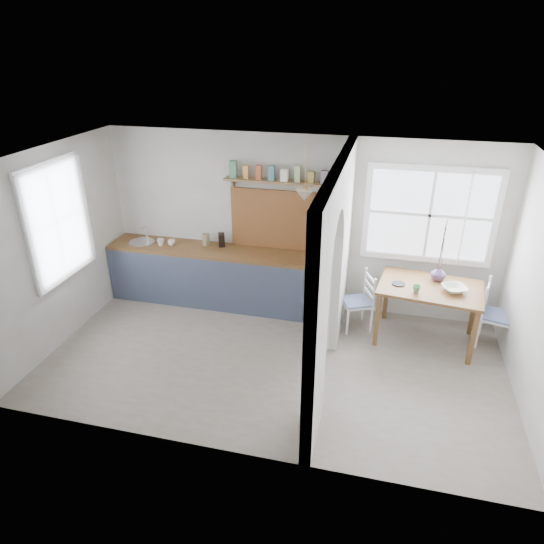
% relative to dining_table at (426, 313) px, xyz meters
% --- Properties ---
extents(floor, '(5.80, 3.20, 0.01)m').
position_rel_dining_table_xyz_m(floor, '(-1.89, -0.97, -0.41)').
color(floor, gray).
rests_on(floor, ground).
extents(ceiling, '(5.80, 3.20, 0.01)m').
position_rel_dining_table_xyz_m(ceiling, '(-1.89, -0.97, 2.19)').
color(ceiling, silver).
rests_on(ceiling, walls).
extents(walls, '(5.81, 3.21, 2.60)m').
position_rel_dining_table_xyz_m(walls, '(-1.89, -0.97, 0.89)').
color(walls, silver).
rests_on(walls, floor).
extents(partition, '(0.12, 3.20, 2.60)m').
position_rel_dining_table_xyz_m(partition, '(-1.19, -0.92, 1.04)').
color(partition, silver).
rests_on(partition, floor).
extents(kitchen_window, '(0.10, 1.16, 1.50)m').
position_rel_dining_table_xyz_m(kitchen_window, '(-4.76, -0.97, 1.24)').
color(kitchen_window, white).
rests_on(kitchen_window, walls).
extents(nook_window, '(1.76, 0.10, 1.30)m').
position_rel_dining_table_xyz_m(nook_window, '(-0.09, 0.59, 1.19)').
color(nook_window, white).
rests_on(nook_window, walls).
extents(counter, '(3.50, 0.60, 0.90)m').
position_rel_dining_table_xyz_m(counter, '(-3.02, 0.35, 0.05)').
color(counter, brown).
rests_on(counter, floor).
extents(sink, '(0.40, 0.40, 0.02)m').
position_rel_dining_table_xyz_m(sink, '(-4.32, 0.33, 0.48)').
color(sink, silver).
rests_on(sink, counter).
extents(backsplash, '(1.65, 0.03, 0.90)m').
position_rel_dining_table_xyz_m(backsplash, '(-2.10, 0.60, 0.94)').
color(backsplash, olive).
rests_on(backsplash, walls).
extents(shelf, '(1.75, 0.20, 0.21)m').
position_rel_dining_table_xyz_m(shelf, '(-2.10, 0.52, 1.60)').
color(shelf, olive).
rests_on(shelf, walls).
extents(pendant_lamp, '(0.26, 0.26, 0.16)m').
position_rel_dining_table_xyz_m(pendant_lamp, '(-1.74, 0.18, 1.47)').
color(pendant_lamp, beige).
rests_on(pendant_lamp, ceiling).
extents(utensil_rail, '(0.02, 0.50, 0.02)m').
position_rel_dining_table_xyz_m(utensil_rail, '(-1.28, -0.07, 1.04)').
color(utensil_rail, silver).
rests_on(utensil_rail, partition).
extents(dining_table, '(1.42, 1.04, 0.82)m').
position_rel_dining_table_xyz_m(dining_table, '(0.00, 0.00, 0.00)').
color(dining_table, brown).
rests_on(dining_table, floor).
extents(chair_left, '(0.51, 0.51, 0.85)m').
position_rel_dining_table_xyz_m(chair_left, '(-0.95, 0.09, 0.01)').
color(chair_left, white).
rests_on(chair_left, floor).
extents(chair_right, '(0.51, 0.51, 0.92)m').
position_rel_dining_table_xyz_m(chair_right, '(0.91, 0.08, 0.05)').
color(chair_right, white).
rests_on(chair_right, floor).
extents(kettle, '(0.23, 0.20, 0.25)m').
position_rel_dining_table_xyz_m(kettle, '(-1.51, 0.23, 0.61)').
color(kettle, silver).
rests_on(kettle, counter).
extents(mug_a, '(0.14, 0.14, 0.10)m').
position_rel_dining_table_xyz_m(mug_a, '(-3.97, 0.27, 0.54)').
color(mug_a, white).
rests_on(mug_a, counter).
extents(mug_b, '(0.11, 0.11, 0.09)m').
position_rel_dining_table_xyz_m(mug_b, '(-3.81, 0.32, 0.53)').
color(mug_b, white).
rests_on(mug_b, counter).
extents(knife_block, '(0.13, 0.15, 0.20)m').
position_rel_dining_table_xyz_m(knife_block, '(-3.06, 0.48, 0.59)').
color(knife_block, black).
rests_on(knife_block, counter).
extents(jar, '(0.12, 0.12, 0.18)m').
position_rel_dining_table_xyz_m(jar, '(-3.30, 0.46, 0.58)').
color(jar, '#8E7E5E').
rests_on(jar, counter).
extents(towel_magenta, '(0.02, 0.03, 0.49)m').
position_rel_dining_table_xyz_m(towel_magenta, '(-1.31, -0.01, -0.14)').
color(towel_magenta, '#D31F80').
rests_on(towel_magenta, counter).
extents(towel_orange, '(0.02, 0.03, 0.49)m').
position_rel_dining_table_xyz_m(towel_orange, '(-1.31, -0.03, -0.16)').
color(towel_orange, '#BE680F').
rests_on(towel_orange, counter).
extents(bowl, '(0.39, 0.39, 0.07)m').
position_rel_dining_table_xyz_m(bowl, '(0.28, -0.07, 0.45)').
color(bowl, silver).
rests_on(bowl, dining_table).
extents(table_cup, '(0.10, 0.10, 0.09)m').
position_rel_dining_table_xyz_m(table_cup, '(-0.19, -0.21, 0.46)').
color(table_cup, '#5D9A5E').
rests_on(table_cup, dining_table).
extents(plate, '(0.22, 0.22, 0.01)m').
position_rel_dining_table_xyz_m(plate, '(-0.41, -0.03, 0.42)').
color(plate, black).
rests_on(plate, dining_table).
extents(vase, '(0.23, 0.23, 0.21)m').
position_rel_dining_table_xyz_m(vase, '(0.10, 0.22, 0.51)').
color(vase, '#553D69').
rests_on(vase, dining_table).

